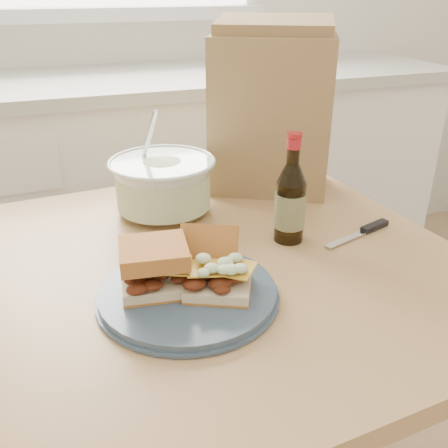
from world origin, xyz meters
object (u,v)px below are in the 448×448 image
object	(u,v)px
coleslaw_bowl	(163,186)
dining_table	(222,304)
plate	(188,293)
beer_bottle	(290,202)
paper_bag	(271,115)

from	to	relation	value
coleslaw_bowl	dining_table	bearing A→B (deg)	-78.08
plate	beer_bottle	xyz separation A→B (m)	(0.25, 0.13, 0.08)
paper_bag	coleslaw_bowl	bearing A→B (deg)	-138.87
plate	dining_table	bearing A→B (deg)	48.08
dining_table	coleslaw_bowl	world-z (taller)	coleslaw_bowl
coleslaw_bowl	paper_bag	world-z (taller)	paper_bag
plate	coleslaw_bowl	world-z (taller)	coleslaw_bowl
plate	paper_bag	size ratio (longest dim) A/B	0.80
beer_bottle	paper_bag	xyz separation A→B (m)	(0.08, 0.29, 0.10)
coleslaw_bowl	paper_bag	xyz separation A→B (m)	(0.29, 0.06, 0.12)
plate	coleslaw_bowl	size ratio (longest dim) A/B	1.24
dining_table	paper_bag	size ratio (longest dim) A/B	2.61
plate	coleslaw_bowl	bearing A→B (deg)	82.51
beer_bottle	coleslaw_bowl	bearing A→B (deg)	110.41
plate	coleslaw_bowl	xyz separation A→B (m)	(0.05, 0.36, 0.05)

